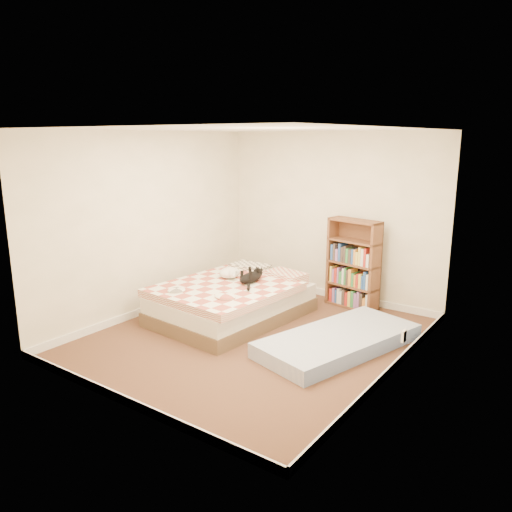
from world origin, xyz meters
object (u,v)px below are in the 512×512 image
Objects in this scene: bookshelf at (353,274)px; floor_mattress at (339,341)px; black_cat at (252,277)px; white_dog at (230,273)px; bed at (234,300)px.

bookshelf is 1.59m from floor_mattress.
floor_mattress is at bearing -21.00° from black_cat.
black_cat is (-0.95, -1.18, 0.07)m from bookshelf.
bookshelf reaches higher than white_dog.
bed is at bearing -119.96° from bookshelf.
black_cat is at bearing -118.70° from bookshelf.
bed is 3.01× the size of black_cat.
white_dog reaches higher than bed.
bed is at bearing -167.95° from floor_mattress.
bookshelf reaches higher than black_cat.
white_dog is at bearing 173.63° from black_cat.
bookshelf is 3.53× the size of white_dog.
black_cat is 0.37m from white_dog.
black_cat is at bearing 46.89° from bed.
bed reaches higher than floor_mattress.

